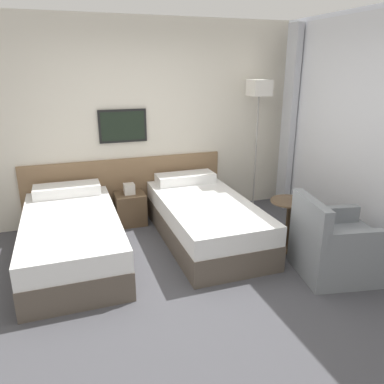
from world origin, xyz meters
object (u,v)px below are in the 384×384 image
object	(u,v)px
bed_near_door	(72,237)
floor_lamp	(259,99)
bed_near_window	(205,219)
side_table	(288,216)
armchair	(337,249)
nightstand	(130,208)

from	to	relation	value
bed_near_door	floor_lamp	xyz separation A→B (m)	(2.65, 0.71, 1.38)
bed_near_door	bed_near_window	xyz separation A→B (m)	(1.59, 0.00, 0.00)
bed_near_door	floor_lamp	world-z (taller)	floor_lamp
side_table	armchair	xyz separation A→B (m)	(0.18, -0.65, -0.14)
nightstand	floor_lamp	world-z (taller)	floor_lamp
bed_near_window	floor_lamp	distance (m)	1.87
bed_near_window	side_table	size ratio (longest dim) A/B	3.30
bed_near_window	side_table	world-z (taller)	bed_near_window
floor_lamp	bed_near_window	bearing A→B (deg)	-146.35
nightstand	floor_lamp	distance (m)	2.33
bed_near_door	nightstand	distance (m)	1.12
bed_near_door	side_table	xyz separation A→B (m)	(2.41, -0.59, 0.16)
floor_lamp	armchair	size ratio (longest dim) A/B	2.03
side_table	armchair	world-z (taller)	armchair
bed_near_door	nightstand	size ratio (longest dim) A/B	3.55
side_table	armchair	distance (m)	0.69
bed_near_window	side_table	distance (m)	1.02
nightstand	side_table	world-z (taller)	side_table
bed_near_window	nightstand	bearing A→B (deg)	135.29
side_table	armchair	bearing A→B (deg)	-74.61
nightstand	side_table	size ratio (longest dim) A/B	0.93
nightstand	armchair	xyz separation A→B (m)	(1.79, -2.02, 0.05)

